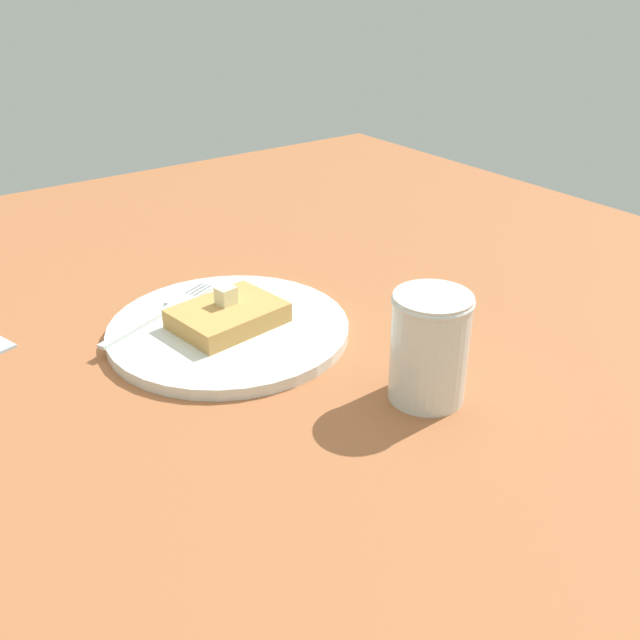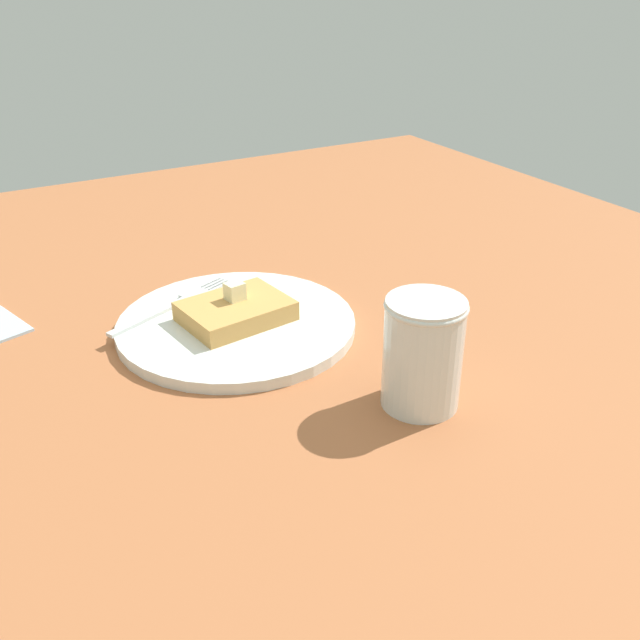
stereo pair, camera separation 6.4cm
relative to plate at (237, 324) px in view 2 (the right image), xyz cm
name	(u,v)px [view 2 (the right image)]	position (x,y,z in cm)	size (l,w,h in cm)	color
table_surface	(285,323)	(0.63, -5.73, -1.64)	(119.52, 119.52, 2.00)	#A76139
plate	(237,324)	(0.00, 0.00, 0.00)	(23.83, 23.83, 1.14)	silver
toast_slice_center	(236,311)	(0.00, 0.00, 1.48)	(7.64, 10.12, 1.96)	tan
butter_pat_primary	(235,291)	(0.56, -0.28, 3.34)	(1.76, 1.58, 1.76)	beige
fork	(179,302)	(6.28, 3.75, 0.68)	(7.70, 15.25, 0.36)	silver
syrup_jar	(422,357)	(-19.58, -8.14, 3.82)	(6.76, 6.76, 9.59)	#5C2809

